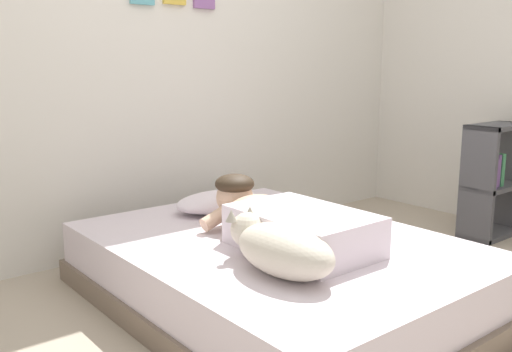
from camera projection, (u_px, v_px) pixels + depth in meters
name	position (u px, v px, depth m)	size (l,w,h in m)	color
ground_plane	(361.00, 322.00, 2.49)	(11.95, 11.95, 0.00)	tan
back_wall	(170.00, 44.00, 3.46)	(3.98, 0.12, 2.50)	silver
bed	(277.00, 271.00, 2.68)	(1.42, 1.90, 0.31)	#726051
pillow	(218.00, 201.00, 3.16)	(0.52, 0.32, 0.11)	silver
person_lying	(282.00, 221.00, 2.58)	(0.43, 0.92, 0.27)	silver
dog	(280.00, 247.00, 2.21)	(0.26, 0.57, 0.21)	beige
coffee_cup	(266.00, 207.00, 3.11)	(0.12, 0.09, 0.07)	white
cell_phone	(276.00, 244.00, 2.57)	(0.07, 0.14, 0.01)	black
bookshelf	(493.00, 179.00, 3.70)	(0.45, 0.24, 0.75)	#4C4C51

